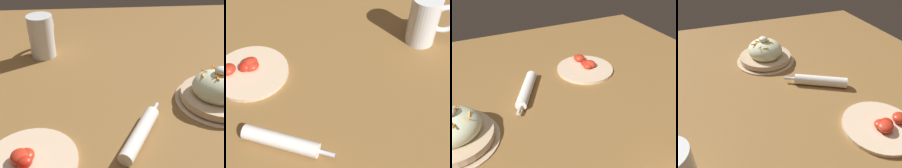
{
  "view_description": "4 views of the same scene",
  "coord_description": "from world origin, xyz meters",
  "views": [
    {
      "loc": [
        0.08,
        0.67,
        0.47
      ],
      "look_at": [
        0.03,
        0.05,
        0.06
      ],
      "focal_mm": 46.44,
      "sensor_mm": 36.0,
      "label": 1
    },
    {
      "loc": [
        -0.41,
        0.16,
        0.61
      ],
      "look_at": [
        0.05,
        0.05,
        0.08
      ],
      "focal_mm": 51.85,
      "sensor_mm": 36.0,
      "label": 2
    },
    {
      "loc": [
        -0.21,
        -0.48,
        0.47
      ],
      "look_at": [
        0.06,
        0.09,
        0.07
      ],
      "focal_mm": 43.37,
      "sensor_mm": 36.0,
      "label": 3
    },
    {
      "loc": [
        0.54,
        -0.13,
        0.44
      ],
      "look_at": [
        0.04,
        0.06,
        0.07
      ],
      "focal_mm": 37.21,
      "sensor_mm": 36.0,
      "label": 4
    }
  ],
  "objects": [
    {
      "name": "ground_plane",
      "position": [
        0.0,
        0.0,
        0.0
      ],
      "size": [
        1.43,
        1.43,
        0.0
      ],
      "primitive_type": "plane",
      "color": "olive"
    },
    {
      "name": "salad_plate",
      "position": [
        -0.25,
        0.07,
        0.03
      ],
      "size": [
        0.22,
        0.22,
        0.1
      ],
      "color": "#D1B28E",
      "rests_on": "ground_plane"
    },
    {
      "name": "napkin_roll",
      "position": [
        -0.02,
        0.19,
        0.02
      ],
      "size": [
        0.12,
        0.19,
        0.03
      ],
      "color": "white",
      "rests_on": "ground_plane"
    },
    {
      "name": "tomato_plate",
      "position": [
        0.22,
        0.25,
        0.01
      ],
      "size": [
        0.2,
        0.2,
        0.03
      ],
      "color": "beige",
      "rests_on": "ground_plane"
    }
  ]
}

